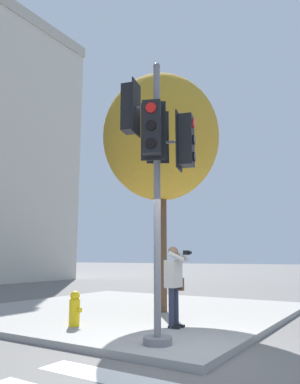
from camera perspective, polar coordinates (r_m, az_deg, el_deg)
The scene contains 6 objects.
ground_plane at distance 6.10m, azimuth 5.59°, elevation -24.24°, with size 160.00×160.00×0.00m, color slate.
sidewalk_corner at distance 10.82m, azimuth -3.07°, elevation -17.62°, with size 8.00×8.00×0.12m.
traffic_signal_pole at distance 6.65m, azimuth 0.98°, elevation 6.12°, with size 1.30×1.35×4.93m.
person_photographer at distance 7.90m, azimuth 3.72°, elevation -13.03°, with size 0.58×0.54×1.61m.
street_tree at distance 10.59m, azimuth 1.66°, elevation 8.18°, with size 3.22×3.22×6.48m.
fire_hydrant at distance 8.22m, azimuth -11.41°, elevation -17.04°, with size 0.22×0.28×0.70m.
Camera 1 is at (-5.26, -2.68, 1.51)m, focal length 35.00 mm.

